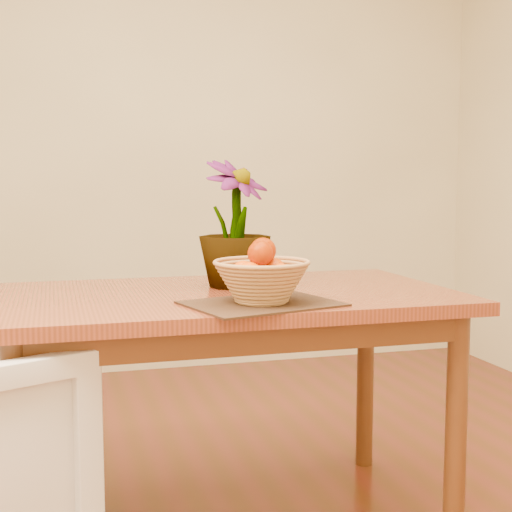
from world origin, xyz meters
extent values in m
cube|color=#F8EBBC|center=(0.00, 2.25, 1.35)|extent=(4.00, 0.02, 2.70)
cube|color=maroon|center=(0.00, 0.30, 0.73)|extent=(1.40, 0.80, 0.04)
cube|color=#4C2911|center=(0.00, 0.30, 0.67)|extent=(1.28, 0.68, 0.08)
cylinder|color=#4C2911|center=(-0.62, -0.02, 0.35)|extent=(0.06, 0.06, 0.71)
cylinder|color=#4C2911|center=(0.62, -0.02, 0.35)|extent=(0.06, 0.06, 0.71)
cylinder|color=#4C2911|center=(-0.62, 0.62, 0.35)|extent=(0.06, 0.06, 0.71)
cylinder|color=#4C2911|center=(0.62, 0.62, 0.35)|extent=(0.06, 0.06, 0.71)
cube|color=#372414|center=(0.04, 0.05, 0.75)|extent=(0.46, 0.39, 0.01)
cylinder|color=#A37A44|center=(0.04, 0.05, 0.76)|extent=(0.14, 0.14, 0.01)
sphere|color=#DA4203|center=(0.04, 0.05, 0.83)|extent=(0.06, 0.06, 0.06)
sphere|color=#DA4203|center=(0.08, 0.09, 0.84)|extent=(0.07, 0.07, 0.07)
sphere|color=#DA4203|center=(0.00, 0.09, 0.84)|extent=(0.07, 0.07, 0.07)
sphere|color=#DA4203|center=(-0.01, 0.01, 0.84)|extent=(0.07, 0.07, 0.07)
sphere|color=#DA4203|center=(0.08, 0.00, 0.84)|extent=(0.07, 0.07, 0.07)
sphere|color=#DA4203|center=(0.05, 0.08, 0.90)|extent=(0.07, 0.07, 0.07)
sphere|color=#DA4203|center=(0.03, 0.02, 0.90)|extent=(0.07, 0.07, 0.07)
sphere|color=#DA4203|center=(0.05, 0.08, 0.90)|extent=(0.07, 0.07, 0.07)
sphere|color=#DA4203|center=(0.03, 0.02, 0.90)|extent=(0.07, 0.07, 0.07)
imported|color=#124213|center=(0.05, 0.40, 0.96)|extent=(0.32, 0.32, 0.41)
camera|label=1|loc=(-0.52, -1.83, 1.09)|focal=50.00mm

